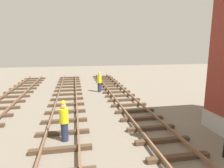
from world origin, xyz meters
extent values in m
cube|color=#4C3826|center=(0.81, 4.06, 0.09)|extent=(2.50, 0.24, 0.18)
cube|color=#4C3826|center=(0.81, 5.42, 0.09)|extent=(2.50, 0.24, 0.18)
cube|color=#4C3826|center=(0.81, 6.77, 0.09)|extent=(2.50, 0.24, 0.18)
cube|color=#4C3826|center=(0.81, 8.13, 0.09)|extent=(2.50, 0.24, 0.18)
cube|color=#4C3826|center=(0.81, 9.48, 0.09)|extent=(2.50, 0.24, 0.18)
cube|color=#4C3826|center=(0.81, 10.84, 0.09)|extent=(2.50, 0.24, 0.18)
cube|color=#4C3826|center=(0.81, 12.19, 0.09)|extent=(2.50, 0.24, 0.18)
cube|color=#4C3826|center=(0.81, 13.55, 0.09)|extent=(2.50, 0.24, 0.18)
cube|color=#4C3826|center=(0.81, 14.90, 0.09)|extent=(2.50, 0.24, 0.18)
cube|color=#4C3826|center=(0.81, 16.26, 0.09)|extent=(2.50, 0.24, 0.18)
cube|color=#4C3826|center=(0.81, 17.61, 0.09)|extent=(2.50, 0.24, 0.18)
cube|color=#4C3826|center=(0.81, 18.97, 0.09)|extent=(2.50, 0.24, 0.18)
cube|color=#4C3826|center=(0.81, 20.32, 0.09)|extent=(2.50, 0.24, 0.18)
cube|color=#4C3826|center=(0.81, 21.68, 0.09)|extent=(2.50, 0.24, 0.18)
cube|color=#4C3826|center=(0.81, 23.03, 0.09)|extent=(2.50, 0.24, 0.18)
cube|color=#4C3826|center=(0.81, 24.39, 0.09)|extent=(2.50, 0.24, 0.18)
cube|color=#4C3826|center=(-3.53, 5.48, 0.09)|extent=(2.50, 0.24, 0.18)
cube|color=#4C3826|center=(-3.53, 7.05, 0.09)|extent=(2.50, 0.24, 0.18)
cube|color=#4C3826|center=(-3.53, 8.62, 0.09)|extent=(2.50, 0.24, 0.18)
cube|color=#4C3826|center=(-3.53, 10.18, 0.09)|extent=(2.50, 0.24, 0.18)
cube|color=#4C3826|center=(-3.53, 11.75, 0.09)|extent=(2.50, 0.24, 0.18)
cube|color=#4C3826|center=(-3.53, 13.32, 0.09)|extent=(2.50, 0.24, 0.18)
cube|color=#4C3826|center=(-3.53, 14.88, 0.09)|extent=(2.50, 0.24, 0.18)
cube|color=#4C3826|center=(-3.53, 16.45, 0.09)|extent=(2.50, 0.24, 0.18)
cube|color=#4C3826|center=(-3.53, 18.02, 0.09)|extent=(2.50, 0.24, 0.18)
cube|color=#4C3826|center=(-3.53, 19.58, 0.09)|extent=(2.50, 0.24, 0.18)
cube|color=#4C3826|center=(-3.53, 21.15, 0.09)|extent=(2.50, 0.24, 0.18)
cube|color=#4C3826|center=(-3.53, 22.72, 0.09)|extent=(2.50, 0.24, 0.18)
cube|color=#4C3826|center=(-3.53, 24.28, 0.09)|extent=(2.50, 0.24, 0.18)
cube|color=#4C3826|center=(-7.86, 11.75, 0.09)|extent=(2.50, 0.24, 0.18)
cube|color=#4C3826|center=(-7.86, 13.32, 0.09)|extent=(2.50, 0.24, 0.18)
cube|color=#4C3826|center=(-7.86, 14.88, 0.09)|extent=(2.50, 0.24, 0.18)
cube|color=#4C3826|center=(-7.86, 16.45, 0.09)|extent=(2.50, 0.24, 0.18)
cube|color=#4C3826|center=(-7.86, 18.02, 0.09)|extent=(2.50, 0.24, 0.18)
cube|color=#4C3826|center=(-7.86, 19.58, 0.09)|extent=(2.50, 0.24, 0.18)
cube|color=#4C3826|center=(-7.86, 21.15, 0.09)|extent=(2.50, 0.24, 0.18)
cube|color=#4C3826|center=(-7.86, 22.72, 0.09)|extent=(2.50, 0.24, 0.18)
cube|color=#4C3826|center=(-7.86, 24.28, 0.09)|extent=(2.50, 0.24, 0.18)
cylinder|color=#262D4C|center=(-0.67, 15.65, 0.42)|extent=(0.32, 0.32, 0.85)
cylinder|color=yellow|center=(-0.67, 15.65, 1.18)|extent=(0.40, 0.40, 0.65)
sphere|color=tan|center=(-0.67, 15.65, 1.62)|extent=(0.24, 0.24, 0.24)
sphere|color=yellow|center=(-0.67, 15.65, 1.76)|extent=(0.22, 0.22, 0.22)
cylinder|color=#262D4C|center=(-3.41, 6.42, 0.42)|extent=(0.32, 0.32, 0.85)
cylinder|color=yellow|center=(-3.41, 6.42, 1.18)|extent=(0.40, 0.40, 0.65)
sphere|color=tan|center=(-3.41, 6.42, 1.62)|extent=(0.24, 0.24, 0.24)
sphere|color=yellow|center=(-3.41, 6.42, 1.76)|extent=(0.22, 0.22, 0.22)
camera|label=1|loc=(-2.89, -2.03, 4.17)|focal=31.58mm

